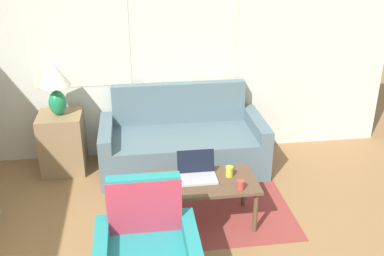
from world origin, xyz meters
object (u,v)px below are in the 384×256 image
couch (182,145)px  laptop (197,172)px  coffee_table (203,186)px  table_lamp (55,82)px  snack_bowl (167,187)px  cup_yellow (241,185)px  cup_navy (229,172)px

couch → laptop: couch is taller
laptop → coffee_table: bearing=-61.5°
coffee_table → table_lamp: bearing=138.8°
table_lamp → laptop: size_ratio=1.70×
laptop → snack_bowl: laptop is taller
couch → cup_yellow: 1.38m
table_lamp → laptop: 1.89m
table_lamp → cup_yellow: (1.72, -1.42, -0.58)m
table_lamp → cup_yellow: bearing=-39.5°
laptop → table_lamp: bearing=139.8°
coffee_table → laptop: 0.14m
cup_navy → cup_yellow: cup_navy is taller
cup_yellow → snack_bowl: bearing=175.0°
table_lamp → snack_bowl: 1.83m
laptop → cup_yellow: size_ratio=4.12×
cup_yellow → table_lamp: bearing=140.5°
laptop → cup_navy: (0.30, -0.03, -0.00)m
cup_yellow → couch: bearing=105.5°
table_lamp → cup_navy: table_lamp is taller
cup_yellow → snack_bowl: size_ratio=0.47×
laptop → couch: bearing=90.7°
table_lamp → coffee_table: size_ratio=0.60×
laptop → cup_yellow: bearing=-36.8°
laptop → cup_yellow: 0.44m
cup_navy → coffee_table: bearing=-167.9°
laptop → cup_navy: 0.30m
coffee_table → laptop: (-0.04, 0.08, 0.11)m
table_lamp → cup_yellow: table_lamp is taller
table_lamp → snack_bowl: bearing=-51.9°
cup_navy → laptop: bearing=175.1°
couch → cup_yellow: (0.36, -1.32, 0.21)m
couch → cup_navy: couch is taller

